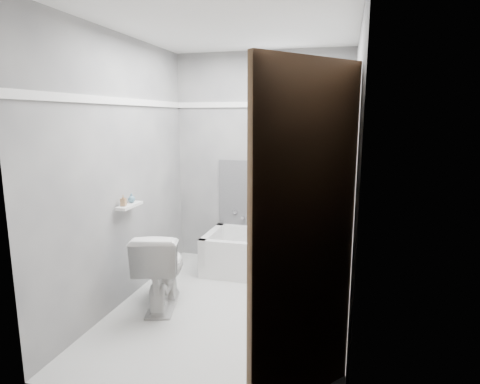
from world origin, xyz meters
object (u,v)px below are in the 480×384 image
(toilet, at_px, (161,269))
(office_chair, at_px, (311,217))
(soap_bottle_b, at_px, (132,198))
(bathtub, at_px, (274,255))
(soap_bottle_a, at_px, (123,200))
(door, at_px, (351,263))

(toilet, bearing_deg, office_chair, -154.15)
(soap_bottle_b, bearing_deg, office_chair, 31.31)
(bathtub, bearing_deg, toilet, -130.23)
(soap_bottle_a, bearing_deg, bathtub, 41.63)
(office_chair, height_order, toilet, office_chair)
(office_chair, distance_m, door, 2.31)
(office_chair, bearing_deg, toilet, -136.66)
(toilet, distance_m, soap_bottle_a, 0.69)
(toilet, relative_size, soap_bottle_a, 7.30)
(door, bearing_deg, soap_bottle_a, 148.64)
(door, bearing_deg, soap_bottle_b, 145.69)
(toilet, bearing_deg, soap_bottle_b, -32.73)
(bathtub, distance_m, door, 2.46)
(bathtub, xyz_separation_m, soap_bottle_a, (-1.17, -1.04, 0.76))
(office_chair, xyz_separation_m, toilet, (-1.23, -1.05, -0.30))
(bathtub, height_order, door, door)
(door, height_order, soap_bottle_b, door)
(door, bearing_deg, office_chair, 99.34)
(bathtub, distance_m, soap_bottle_a, 1.74)
(toilet, xyz_separation_m, door, (1.60, -1.21, 0.65))
(toilet, bearing_deg, bathtub, -144.81)
(office_chair, relative_size, soap_bottle_a, 10.91)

